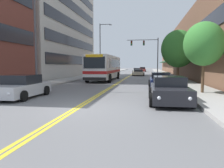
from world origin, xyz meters
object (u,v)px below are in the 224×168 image
object	(u,v)px
traffic_signal_mast	(148,49)
car_red_moving_lead	(143,70)
city_bus	(105,67)
street_tree_right_mid	(178,49)
car_charcoal_parked_right_foreground	(169,90)
car_dark_grey_parked_left_near	(108,72)
car_navy_parked_right_mid	(160,81)
car_white_moving_third	(137,70)
car_silver_parked_left_mid	(21,87)
street_tree_right_near	(204,44)
car_champagne_moving_second	(139,73)
street_lamp_left_far	(102,46)
street_lamp_left_near	(40,23)

from	to	relation	value
traffic_signal_mast	car_red_moving_lead	bearing A→B (deg)	93.39
city_bus	street_tree_right_mid	world-z (taller)	street_tree_right_mid
car_charcoal_parked_right_foreground	street_tree_right_mid	xyz separation A→B (m)	(2.26, 13.65, 3.14)
traffic_signal_mast	street_tree_right_mid	bearing A→B (deg)	-79.65
car_dark_grey_parked_left_near	car_navy_parked_right_mid	distance (m)	23.43
car_navy_parked_right_mid	car_dark_grey_parked_left_near	bearing A→B (deg)	111.48
car_white_moving_third	car_dark_grey_parked_left_near	bearing A→B (deg)	-106.09
car_dark_grey_parked_left_near	car_silver_parked_left_mid	distance (m)	29.09
car_navy_parked_right_mid	street_tree_right_near	xyz separation A→B (m)	(2.44, -4.36, 2.71)
car_white_moving_third	car_charcoal_parked_right_foreground	bearing A→B (deg)	-85.30
city_bus	car_champagne_moving_second	distance (m)	14.24
car_dark_grey_parked_left_near	street_tree_right_mid	distance (m)	19.43
car_champagne_moving_second	car_navy_parked_right_mid	bearing A→B (deg)	-83.04
city_bus	street_lamp_left_far	xyz separation A→B (m)	(-2.76, 11.03, 3.72)
car_charcoal_parked_right_foreground	street_tree_right_near	xyz separation A→B (m)	(2.45, 3.31, 2.69)
car_charcoal_parked_right_foreground	street_tree_right_near	bearing A→B (deg)	53.46
car_red_moving_lead	car_white_moving_third	bearing A→B (deg)	-98.69
city_bus	car_silver_parked_left_mid	xyz separation A→B (m)	(-2.09, -16.01, -1.14)
car_dark_grey_parked_left_near	street_tree_right_near	world-z (taller)	street_tree_right_near
car_dark_grey_parked_left_near	street_tree_right_mid	world-z (taller)	street_tree_right_mid
car_charcoal_parked_right_foreground	car_navy_parked_right_mid	size ratio (longest dim) A/B	0.98
car_red_moving_lead	street_tree_right_mid	distance (m)	41.62
car_silver_parked_left_mid	traffic_signal_mast	size ratio (longest dim) A/B	0.62
city_bus	street_lamp_left_near	size ratio (longest dim) A/B	1.37
street_lamp_left_near	street_lamp_left_far	distance (m)	23.40
traffic_signal_mast	street_lamp_left_near	distance (m)	29.01
car_navy_parked_right_mid	street_lamp_left_near	world-z (taller)	street_lamp_left_near
car_white_moving_third	street_tree_right_near	xyz separation A→B (m)	(6.24, -42.73, 2.73)
street_tree_right_near	street_lamp_left_near	bearing A→B (deg)	176.45
traffic_signal_mast	street_lamp_left_far	bearing A→B (deg)	-151.71
car_dark_grey_parked_left_near	street_lamp_left_far	distance (m)	5.30
car_silver_parked_left_mid	car_white_moving_third	xyz separation A→B (m)	(4.88, 45.65, -0.04)
car_silver_parked_left_mid	car_navy_parked_right_mid	size ratio (longest dim) A/B	0.95
car_charcoal_parked_right_foreground	street_lamp_left_near	bearing A→B (deg)	156.39
street_tree_right_near	street_lamp_left_far	bearing A→B (deg)	116.04
car_champagne_moving_second	car_white_moving_third	xyz separation A→B (m)	(-1.07, 15.99, 0.03)
street_lamp_left_near	street_tree_right_mid	world-z (taller)	street_lamp_left_near
city_bus	street_lamp_left_near	bearing A→B (deg)	-102.16
car_red_moving_lead	street_tree_right_near	xyz separation A→B (m)	(4.89, -51.57, 2.68)
car_silver_parked_left_mid	street_tree_right_near	xyz separation A→B (m)	(11.12, 2.92, 2.69)
car_navy_parked_right_mid	car_red_moving_lead	world-z (taller)	car_red_moving_lead
street_lamp_left_far	street_tree_right_mid	distance (m)	18.09
car_charcoal_parked_right_foreground	traffic_signal_mast	size ratio (longest dim) A/B	0.63
car_red_moving_lead	street_lamp_left_far	xyz separation A→B (m)	(-6.90, -27.45, 4.84)
city_bus	car_navy_parked_right_mid	bearing A→B (deg)	-52.98
city_bus	traffic_signal_mast	distance (m)	16.77
car_champagne_moving_second	street_tree_right_near	size ratio (longest dim) A/B	1.02
street_lamp_left_far	street_tree_right_near	xyz separation A→B (m)	(11.79, -24.12, -2.16)
car_navy_parked_right_mid	street_lamp_left_far	distance (m)	22.40
car_dark_grey_parked_left_near	car_silver_parked_left_mid	size ratio (longest dim) A/B	1.01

